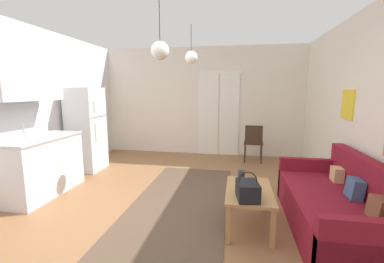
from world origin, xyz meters
The scene contains 12 objects.
ground_plane centered at (0.00, 0.00, -0.05)m, with size 5.54×7.29×0.10m, color #8E603D.
wall_back centered at (0.02, 3.39, 1.33)m, with size 5.14×0.13×2.67m.
area_rug centered at (0.12, 0.27, 0.01)m, with size 1.35×3.43×0.01m, color brown.
couch centered at (2.06, -0.02, 0.28)m, with size 0.87×1.92×0.85m.
coffee_table centered at (1.05, -0.06, 0.39)m, with size 0.54×0.89×0.45m.
bamboo_vase centered at (0.96, 0.14, 0.54)m, with size 0.09×0.09×0.38m.
handbag centered at (1.02, -0.34, 0.55)m, with size 0.26×0.33×0.31m.
refrigerator centered at (-2.11, 1.62, 0.83)m, with size 0.60×0.62×1.67m.
kitchen_counter centered at (-2.10, 0.34, 0.78)m, with size 0.60×1.29×2.05m.
accent_chair centered at (1.27, 2.77, 0.48)m, with size 0.44×0.42×0.85m.
pendant_lamp_near centered at (0.02, -0.15, 2.05)m, with size 0.21×0.21×0.73m.
pendant_lamp_far centered at (0.11, 1.29, 2.15)m, with size 0.21×0.21×0.62m.
Camera 1 is at (0.88, -2.96, 1.60)m, focal length 23.60 mm.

